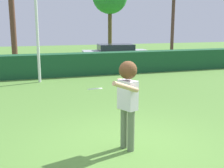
% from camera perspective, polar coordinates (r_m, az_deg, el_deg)
% --- Properties ---
extents(ground_plane, '(60.00, 60.00, 0.00)m').
position_cam_1_polar(ground_plane, '(6.05, 3.11, -12.42)').
color(ground_plane, '#5A8C39').
extents(person, '(0.64, 0.75, 1.80)m').
position_cam_1_polar(person, '(5.57, 3.08, -1.90)').
color(person, '#66755A').
rests_on(person, ground).
extents(frisbee, '(0.25, 0.25, 0.08)m').
position_cam_1_polar(frisbee, '(4.89, -3.44, -0.97)').
color(frisbee, white).
extents(hedge_row, '(28.32, 0.90, 1.09)m').
position_cam_1_polar(hedge_row, '(14.25, -9.66, 3.81)').
color(hedge_row, '#1B502D').
rests_on(hedge_row, ground).
extents(parked_car_silver, '(4.35, 2.16, 1.25)m').
position_cam_1_polar(parked_car_silver, '(18.51, 0.72, 6.22)').
color(parked_car_silver, '#B7B7BC').
rests_on(parked_car_silver, ground).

